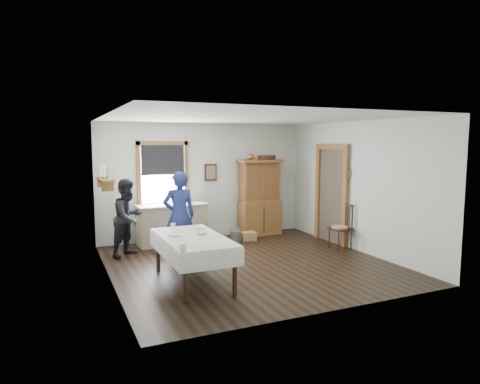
{
  "coord_description": "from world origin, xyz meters",
  "views": [
    {
      "loc": [
        -3.32,
        -7.06,
        2.27
      ],
      "look_at": [
        -0.05,
        0.3,
        1.32
      ],
      "focal_mm": 32.0,
      "sensor_mm": 36.0,
      "label": 1
    }
  ],
  "objects_px": {
    "work_counter": "(172,224)",
    "woman_blue": "(179,219)",
    "figure_dark": "(128,220)",
    "wicker_basket": "(248,236)",
    "pail": "(236,236)",
    "spindle_chair": "(340,227)",
    "china_hutch": "(260,197)",
    "dining_table": "(193,260)"
  },
  "relations": [
    {
      "from": "work_counter",
      "to": "woman_blue",
      "type": "relative_size",
      "value": 0.98
    },
    {
      "from": "work_counter",
      "to": "figure_dark",
      "type": "bearing_deg",
      "value": -152.83
    },
    {
      "from": "work_counter",
      "to": "wicker_basket",
      "type": "xyz_separation_m",
      "value": [
        1.69,
        -0.39,
        -0.35
      ]
    },
    {
      "from": "pail",
      "to": "wicker_basket",
      "type": "relative_size",
      "value": 0.8
    },
    {
      "from": "spindle_chair",
      "to": "woman_blue",
      "type": "xyz_separation_m",
      "value": [
        -3.35,
        0.59,
        0.31
      ]
    },
    {
      "from": "china_hutch",
      "to": "pail",
      "type": "bearing_deg",
      "value": -149.17
    },
    {
      "from": "wicker_basket",
      "to": "figure_dark",
      "type": "xyz_separation_m",
      "value": [
        -2.74,
        -0.23,
        0.62
      ]
    },
    {
      "from": "dining_table",
      "to": "wicker_basket",
      "type": "height_order",
      "value": "dining_table"
    },
    {
      "from": "dining_table",
      "to": "spindle_chair",
      "type": "distance_m",
      "value": 3.63
    },
    {
      "from": "work_counter",
      "to": "woman_blue",
      "type": "xyz_separation_m",
      "value": [
        -0.2,
        -1.31,
        0.35
      ]
    },
    {
      "from": "work_counter",
      "to": "dining_table",
      "type": "relative_size",
      "value": 0.83
    },
    {
      "from": "work_counter",
      "to": "figure_dark",
      "type": "xyz_separation_m",
      "value": [
        -1.06,
        -0.62,
        0.27
      ]
    },
    {
      "from": "spindle_chair",
      "to": "woman_blue",
      "type": "bearing_deg",
      "value": 170.51
    },
    {
      "from": "woman_blue",
      "to": "figure_dark",
      "type": "height_order",
      "value": "woman_blue"
    },
    {
      "from": "pail",
      "to": "figure_dark",
      "type": "distance_m",
      "value": 2.48
    },
    {
      "from": "figure_dark",
      "to": "work_counter",
      "type": "bearing_deg",
      "value": -9.18
    },
    {
      "from": "china_hutch",
      "to": "woman_blue",
      "type": "xyz_separation_m",
      "value": [
        -2.43,
        -1.4,
        -0.12
      ]
    },
    {
      "from": "dining_table",
      "to": "woman_blue",
      "type": "bearing_deg",
      "value": 82.57
    },
    {
      "from": "spindle_chair",
      "to": "wicker_basket",
      "type": "height_order",
      "value": "spindle_chair"
    },
    {
      "from": "work_counter",
      "to": "china_hutch",
      "type": "xyz_separation_m",
      "value": [
        2.23,
        0.08,
        0.47
      ]
    },
    {
      "from": "china_hutch",
      "to": "wicker_basket",
      "type": "relative_size",
      "value": 5.45
    },
    {
      "from": "work_counter",
      "to": "spindle_chair",
      "type": "distance_m",
      "value": 3.68
    },
    {
      "from": "work_counter",
      "to": "woman_blue",
      "type": "distance_m",
      "value": 1.37
    },
    {
      "from": "wicker_basket",
      "to": "figure_dark",
      "type": "relative_size",
      "value": 0.24
    },
    {
      "from": "work_counter",
      "to": "pail",
      "type": "distance_m",
      "value": 1.46
    },
    {
      "from": "work_counter",
      "to": "spindle_chair",
      "type": "xyz_separation_m",
      "value": [
        3.14,
        -1.9,
        0.03
      ]
    },
    {
      "from": "pail",
      "to": "figure_dark",
      "type": "relative_size",
      "value": 0.19
    },
    {
      "from": "china_hutch",
      "to": "dining_table",
      "type": "height_order",
      "value": "china_hutch"
    },
    {
      "from": "spindle_chair",
      "to": "figure_dark",
      "type": "height_order",
      "value": "figure_dark"
    },
    {
      "from": "dining_table",
      "to": "wicker_basket",
      "type": "bearing_deg",
      "value": 48.37
    },
    {
      "from": "pail",
      "to": "spindle_chair",
      "type": "bearing_deg",
      "value": -39.14
    },
    {
      "from": "china_hutch",
      "to": "figure_dark",
      "type": "bearing_deg",
      "value": -168.19
    },
    {
      "from": "pail",
      "to": "work_counter",
      "type": "bearing_deg",
      "value": 161.73
    },
    {
      "from": "pail",
      "to": "figure_dark",
      "type": "height_order",
      "value": "figure_dark"
    },
    {
      "from": "pail",
      "to": "woman_blue",
      "type": "relative_size",
      "value": 0.17
    },
    {
      "from": "pail",
      "to": "dining_table",
      "type": "bearing_deg",
      "value": -127.28
    },
    {
      "from": "dining_table",
      "to": "work_counter",
      "type": "bearing_deg",
      "value": 81.88
    },
    {
      "from": "wicker_basket",
      "to": "woman_blue",
      "type": "xyz_separation_m",
      "value": [
        -1.89,
        -0.92,
        0.7
      ]
    },
    {
      "from": "dining_table",
      "to": "pail",
      "type": "distance_m",
      "value": 2.88
    },
    {
      "from": "wicker_basket",
      "to": "woman_blue",
      "type": "distance_m",
      "value": 2.22
    },
    {
      "from": "dining_table",
      "to": "spindle_chair",
      "type": "bearing_deg",
      "value": 13.19
    },
    {
      "from": "china_hutch",
      "to": "work_counter",
      "type": "bearing_deg",
      "value": -178.18
    }
  ]
}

